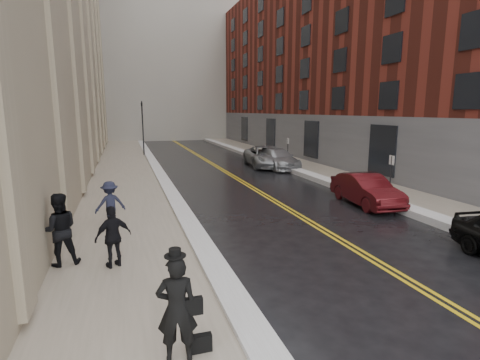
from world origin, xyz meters
TOP-DOWN VIEW (x-y plane):
  - ground at (0.00, 0.00)m, footprint 160.00×160.00m
  - sidewalk_left at (-4.50, 16.00)m, footprint 4.00×64.00m
  - sidewalk_right at (9.00, 16.00)m, footprint 3.00×64.00m
  - lane_stripe_a at (2.38, 16.00)m, footprint 0.12×64.00m
  - lane_stripe_b at (2.62, 16.00)m, footprint 0.12×64.00m
  - snow_ridge_left at (-2.20, 16.00)m, footprint 0.70×60.80m
  - snow_ridge_right at (7.15, 16.00)m, footprint 0.85×60.80m
  - building_right at (17.50, 23.00)m, footprint 14.00×50.00m
  - tower_far_right at (14.00, 66.00)m, footprint 22.00×18.00m
  - traffic_signal at (-2.60, 30.00)m, footprint 0.18×0.15m
  - parking_sign_near at (7.90, 8.00)m, footprint 0.06×0.35m
  - parking_sign_far at (7.90, 20.00)m, footprint 0.06×0.35m
  - car_maroon at (6.27, 7.61)m, footprint 1.90×4.51m
  - car_silver_near at (6.71, 19.20)m, footprint 2.13×5.16m
  - car_silver_far at (6.16, 20.28)m, footprint 3.23×5.94m
  - pedestrian_main at (-3.68, -1.09)m, footprint 0.75×0.55m
  - pedestrian_a at (-6.20, 3.90)m, footprint 1.11×0.93m
  - pedestrian_b at (-4.99, 7.22)m, footprint 1.20×0.86m
  - pedestrian_c at (-4.79, 3.34)m, footprint 1.08×0.77m

SIDE VIEW (x-z plane):
  - ground at x=0.00m, z-range 0.00..0.00m
  - lane_stripe_a at x=2.38m, z-range 0.00..0.01m
  - lane_stripe_b at x=2.62m, z-range 0.00..0.01m
  - sidewalk_left at x=-4.50m, z-range 0.00..0.15m
  - sidewalk_right at x=9.00m, z-range 0.00..0.15m
  - snow_ridge_left at x=-2.20m, z-range 0.00..0.26m
  - snow_ridge_right at x=7.15m, z-range 0.00..0.30m
  - car_maroon at x=6.27m, z-range 0.00..1.45m
  - car_silver_near at x=6.71m, z-range 0.00..1.49m
  - car_silver_far at x=6.16m, z-range 0.00..1.58m
  - pedestrian_b at x=-4.99m, z-range 0.15..1.83m
  - pedestrian_c at x=-4.79m, z-range 0.15..1.86m
  - pedestrian_main at x=-3.68m, z-range 0.15..2.03m
  - pedestrian_a at x=-6.20m, z-range 0.15..2.17m
  - parking_sign_near at x=7.90m, z-range 0.24..2.47m
  - parking_sign_far at x=7.90m, z-range 0.24..2.47m
  - traffic_signal at x=-2.60m, z-range 0.48..5.68m
  - building_right at x=17.50m, z-range 0.00..18.00m
  - tower_far_right at x=14.00m, z-range 0.00..44.00m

